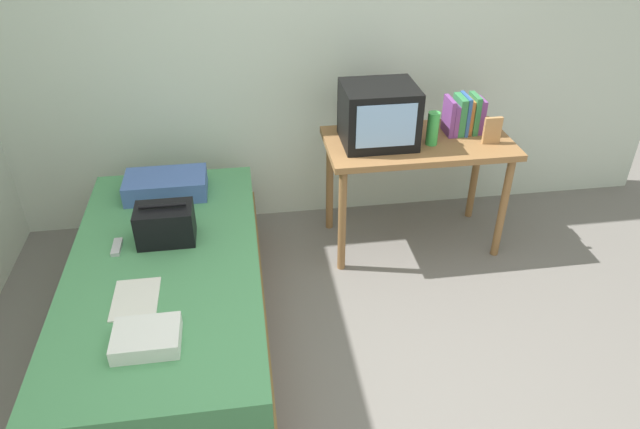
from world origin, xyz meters
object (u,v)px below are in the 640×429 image
book_row (464,115)px  folded_towel (147,338)px  magazine (136,299)px  handbag (165,224)px  remote_dark (168,340)px  water_bottle (433,129)px  tv (379,115)px  remote_silver (117,247)px  desk (417,154)px  pillow (166,185)px  picture_frame (492,130)px  bed (170,301)px

book_row → folded_towel: size_ratio=0.88×
book_row → magazine: bearing=-151.1°
handbag → remote_dark: 0.79m
water_bottle → tv: bearing=166.6°
handbag → remote_silver: size_ratio=2.08×
handbag → folded_towel: (-0.03, -0.78, -0.06)m
remote_dark → desk: bearing=41.6°
magazine → remote_dark: 0.35m
magazine → folded_towel: (0.09, -0.30, 0.03)m
tv → remote_dark: 1.83m
handbag → desk: bearing=19.0°
pillow → folded_towel: 1.27m
remote_dark → picture_frame: bearing=32.4°
tv → picture_frame: tv is taller
magazine → pillow: bearing=85.6°
pillow → tv: bearing=1.9°
bed → water_bottle: bearing=22.3°
tv → folded_towel: bearing=-134.4°
book_row → picture_frame: 0.22m
folded_towel → magazine: bearing=105.9°
book_row → remote_silver: 2.21m
picture_frame → folded_towel: 2.33m
desk → book_row: 0.38m
tv → magazine: size_ratio=1.52×
tv → handbag: size_ratio=1.47×
remote_silver → desk: bearing=17.7°
book_row → picture_frame: (0.12, -0.18, -0.03)m
pillow → bed: bearing=-87.8°
remote_silver → folded_towel: size_ratio=0.51×
book_row → remote_silver: size_ratio=1.72×
picture_frame → tv: bearing=170.4°
pillow → handbag: size_ratio=1.61×
tv → remote_silver: (-1.52, -0.58, -0.41)m
picture_frame → folded_towel: bearing=-148.8°
tv → picture_frame: size_ratio=2.61×
desk → remote_silver: (-1.78, -0.57, -0.13)m
tv → pillow: bearing=-178.1°
book_row → magazine: size_ratio=0.85×
desk → pillow: desk is taller
book_row → remote_dark: book_row is taller
picture_frame → remote_silver: size_ratio=1.17×
water_bottle → pillow: (-1.62, 0.03, -0.28)m
handbag → remote_dark: handbag is taller
picture_frame → pillow: 2.01m
water_bottle → book_row: (0.24, 0.14, 0.01)m
water_bottle → book_row: bearing=29.7°
magazine → folded_towel: size_ratio=1.04×
desk → handbag: desk is taller
magazine → water_bottle: bearing=28.8°
tv → pillow: (-1.30, -0.04, -0.36)m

